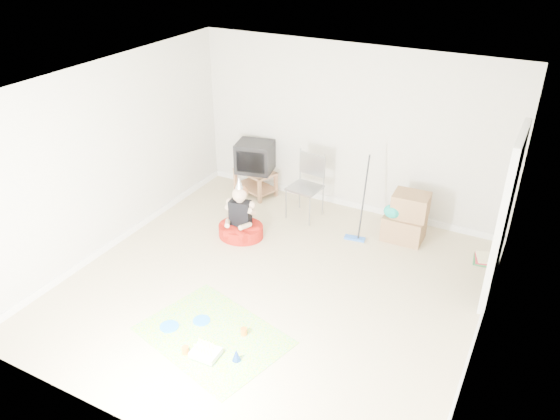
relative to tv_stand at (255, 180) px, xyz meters
The scene contains 16 objects.
ground 2.66m from the tv_stand, 55.36° to the right, with size 5.00×5.00×0.00m, color beige.
doorway_recess 4.18m from the tv_stand, 13.83° to the right, with size 0.02×0.90×2.05m, color black.
tv_stand is the anchor object (origin of this frame).
crt_tv 0.42m from the tv_stand, 90.00° to the right, with size 0.58×0.48×0.50m, color black.
folding_chair 1.16m from the tv_stand, 17.39° to the right, with size 0.51×0.49×1.03m.
cardboard_boxes 2.67m from the tv_stand, ahead, with size 0.60×0.46×0.73m.
floor_mop 2.12m from the tv_stand, 16.74° to the right, with size 0.31×0.40×1.21m.
book_pile 3.82m from the tv_stand, ahead, with size 0.27×0.32×0.10m.
seated_woman 1.41m from the tv_stand, 68.81° to the right, with size 0.77×0.77×0.96m.
party_mat 3.58m from the tv_stand, 67.78° to the right, with size 1.59×1.15×0.01m, color #E32F8C.
birthday_cake 3.91m from the tv_stand, 67.91° to the right, with size 0.30×0.25×0.14m.
blue_plate_near 3.36m from the tv_stand, 70.94° to the right, with size 0.20×0.20×0.01m, color blue.
blue_plate_far 3.53m from the tv_stand, 76.48° to the right, with size 0.22×0.22×0.01m, color blue.
orange_cup_near 3.55m from the tv_stand, 62.13° to the right, with size 0.07×0.07×0.09m, color orange.
orange_cup_far 3.90m from the tv_stand, 71.28° to the right, with size 0.08×0.08×0.09m, color orange.
blue_party_hat 3.95m from the tv_stand, 62.96° to the right, with size 0.10×0.10×0.14m, color #1838AB.
Camera 1 is at (2.72, -4.96, 4.23)m, focal length 35.00 mm.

